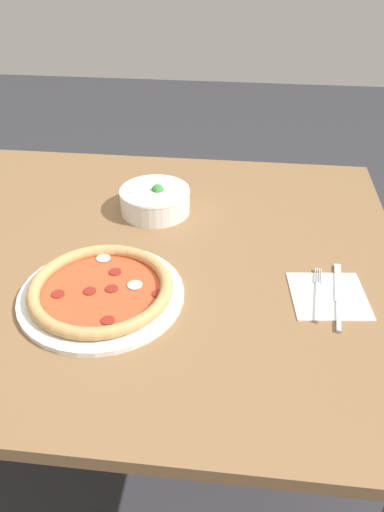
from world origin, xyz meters
TOP-DOWN VIEW (x-y plane):
  - ground_plane at (0.00, 0.00)m, footprint 8.00×8.00m
  - dining_table at (0.00, 0.00)m, footprint 1.29×1.07m
  - pizza at (-0.01, -0.17)m, footprint 0.34×0.34m
  - bowl at (0.04, 0.19)m, footprint 0.18×0.18m
  - napkin at (0.46, -0.12)m, footprint 0.17×0.17m
  - fork at (0.44, -0.12)m, footprint 0.03×0.17m
  - knife at (0.48, -0.13)m, footprint 0.04×0.22m

SIDE VIEW (x-z plane):
  - ground_plane at x=0.00m, z-range 0.00..0.00m
  - dining_table at x=0.00m, z-range 0.28..1.02m
  - napkin at x=0.46m, z-range 0.74..0.74m
  - knife at x=0.48m, z-range 0.74..0.75m
  - fork at x=0.44m, z-range 0.74..0.75m
  - pizza at x=-0.01m, z-range 0.74..0.78m
  - bowl at x=0.04m, z-range 0.74..0.81m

